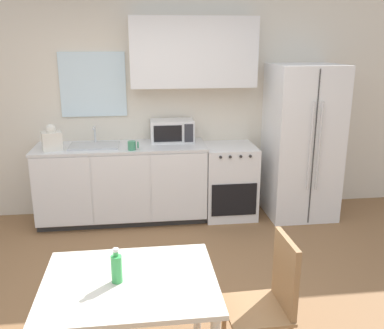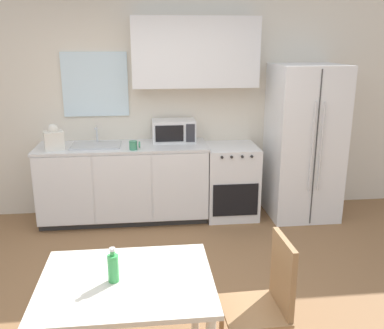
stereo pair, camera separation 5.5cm
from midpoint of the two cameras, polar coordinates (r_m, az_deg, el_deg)
The scene contains 12 objects.
ground_plane at distance 3.75m, azimuth -5.93°, elevation -18.20°, with size 12.00×12.00×0.00m, color olive.
wall_back at distance 5.28m, azimuth -6.01°, elevation 8.96°, with size 12.00×0.38×2.70m.
kitchen_counter at distance 5.19m, azimuth -9.55°, elevation -2.44°, with size 1.99×0.65×0.93m.
oven_range at distance 5.31m, azimuth 4.64°, elevation -2.18°, with size 0.62×0.64×0.89m.
refrigerator at distance 5.36m, azimuth 14.11°, elevation 2.93°, with size 0.80×0.79×1.85m.
kitchen_sink at distance 5.09m, azimuth -13.19°, elevation 2.56°, with size 0.56×0.39×0.21m.
microwave at distance 5.17m, azimuth -2.99°, elevation 4.51°, with size 0.51×0.32×0.27m.
coffee_mug at distance 4.83m, azimuth -8.26°, elevation 2.52°, with size 0.12×0.09×0.10m.
grocery_bag_0 at distance 5.02m, azimuth -18.50°, elevation 3.24°, with size 0.25×0.23×0.29m.
dining_table at distance 2.74m, azimuth -8.82°, elevation -16.93°, with size 1.04×0.83×0.74m.
dining_chair_side at distance 2.92m, azimuth 10.00°, elevation -16.78°, with size 0.41×0.41×0.93m.
drink_bottle at distance 2.63m, azimuth -10.62°, elevation -13.40°, with size 0.07×0.07×0.22m.
Camera 1 is at (-0.05, -3.09, 2.12)m, focal length 40.00 mm.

